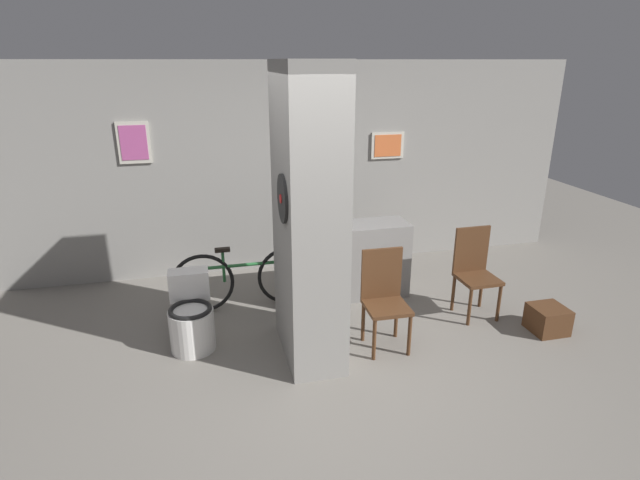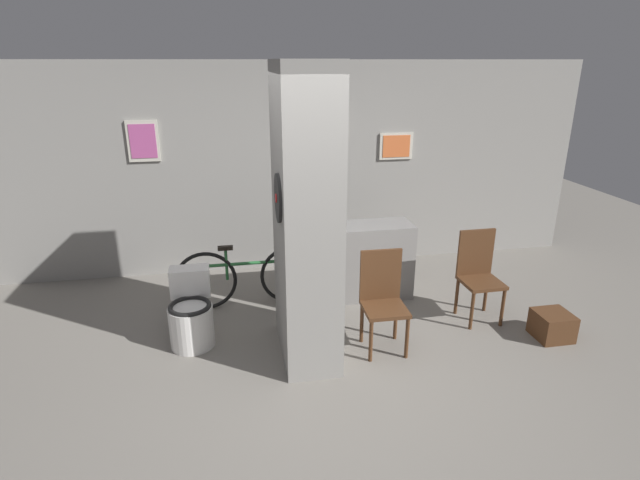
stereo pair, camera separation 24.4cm
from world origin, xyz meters
TOP-DOWN VIEW (x-y plane):
  - ground_plane at (0.00, 0.00)m, footprint 14.00×14.00m
  - wall_back at (0.00, 2.63)m, footprint 8.00×0.09m
  - pillar_center at (-0.01, 0.50)m, footprint 0.52×1.00m
  - counter_shelf at (0.63, 1.53)m, footprint 1.46×0.44m
  - toilet at (-1.08, 0.84)m, footprint 0.42×0.58m
  - chair_near_pillar at (0.70, 0.45)m, footprint 0.40×0.40m
  - chair_by_doorway at (1.86, 0.82)m, footprint 0.40×0.40m
  - bicycle at (-0.49, 1.51)m, footprint 1.59×0.42m
  - bottle_tall at (0.28, 1.58)m, footprint 0.07×0.07m
  - floor_crate at (2.40, 0.27)m, footprint 0.33×0.33m

SIDE VIEW (x-z plane):
  - ground_plane at x=0.00m, z-range 0.00..0.00m
  - floor_crate at x=2.40m, z-range 0.00..0.27m
  - toilet at x=-1.08m, z-range -0.05..0.64m
  - bicycle at x=-0.49m, z-range -0.01..0.71m
  - counter_shelf at x=0.63m, z-range 0.00..0.86m
  - chair_near_pillar at x=0.70m, z-range 0.04..0.98m
  - chair_by_doorway at x=1.86m, z-range 0.04..0.98m
  - bottle_tall at x=0.28m, z-range 0.83..1.09m
  - pillar_center at x=-0.01m, z-range 0.00..2.60m
  - wall_back at x=0.00m, z-range 0.00..2.60m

